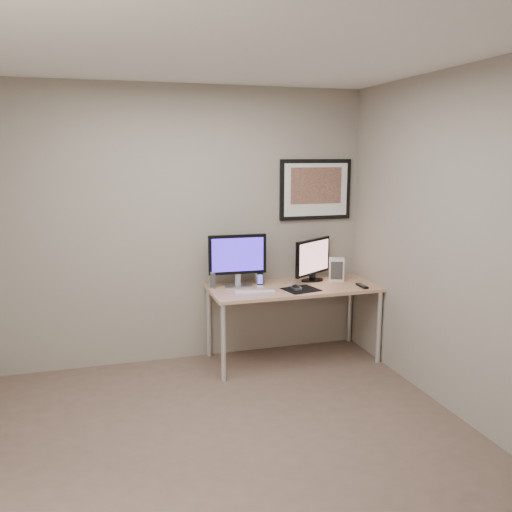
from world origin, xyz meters
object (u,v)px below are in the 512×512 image
Objects in this scene: monitor_tv at (313,259)px; speaker_right at (258,273)px; desk at (293,293)px; framed_art at (316,189)px; monitor_large at (237,258)px; speaker_left at (212,280)px; keyboard at (255,292)px; phone_dock at (260,280)px; fan_unit at (337,269)px.

monitor_tv is 0.56m from speaker_right.
desk is at bearing -54.43° from speaker_right.
framed_art reaches higher than monitor_large.
desk is at bearing 176.03° from monitor_tv.
speaker_left is 0.82× the size of speaker_right.
speaker_right is 0.41m from keyboard.
phone_dock is at bearing -9.34° from monitor_large.
monitor_large is 4.22× the size of phone_dock.
keyboard is at bearing 168.34° from monitor_tv.
monitor_tv is (0.77, 0.02, -0.05)m from monitor_large.
keyboard is at bearing -65.88° from monitor_large.
desk is 0.42m from monitor_tv.
phone_dock is (-0.56, -0.07, -0.16)m from monitor_tv.
phone_dock is (-0.66, -0.25, -0.83)m from framed_art.
phone_dock is (-0.03, -0.17, -0.03)m from speaker_right.
monitor_tv is 1.23× the size of keyboard.
desk is at bearing -0.03° from phone_dock.
framed_art is (0.35, 0.33, 0.96)m from desk.
monitor_tv is at bearing -166.53° from fan_unit.
keyboard is at bearing -149.29° from framed_art.
speaker_right is at bearing 79.78° from keyboard.
fan_unit is at bearing 1.57° from monitor_large.
desk is 2.90× the size of monitor_large.
phone_dock is at bearing 153.30° from monitor_tv.
fan_unit is at bearing 24.30° from keyboard.
desk is 7.11× the size of fan_unit.
phone_dock reaches higher than keyboard.
speaker_right is at bearing -167.36° from fan_unit.
phone_dock reaches higher than desk.
monitor_tv is (-0.09, -0.19, -0.67)m from framed_art.
framed_art is 1.01m from speaker_right.
monitor_tv is at bearing 4.30° from monitor_large.
monitor_tv is 2.07× the size of fan_unit.
desk is at bearing 26.84° from keyboard.
fan_unit is at bearing -3.65° from speaker_left.
monitor_large reaches higher than desk.
speaker_right is 0.52× the size of keyboard.
speaker_right reaches higher than speaker_left.
monitor_tv reaches higher than keyboard.
framed_art is 3.79× the size of speaker_right.
phone_dock is at bearing -111.97° from speaker_right.
speaker_left is at bearing -158.59° from fan_unit.
fan_unit is at bearing -57.07° from framed_art.
speaker_right is 0.79m from fan_unit.
framed_art reaches higher than fan_unit.
monitor_large reaches higher than fan_unit.
framed_art is at bearing 146.18° from fan_unit.
speaker_right is 0.88× the size of fan_unit.
framed_art is 1.08m from monitor_large.
speaker_right is (-0.63, -0.08, -0.79)m from framed_art.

